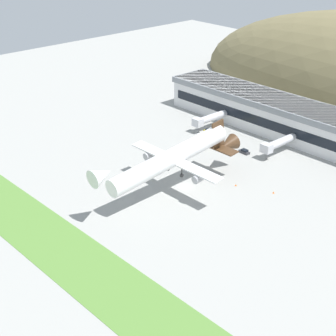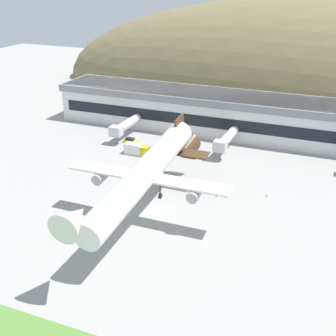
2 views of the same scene
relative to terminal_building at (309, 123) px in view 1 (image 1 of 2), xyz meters
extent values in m
plane|color=#9E9E99|center=(-4.25, -54.65, -6.82)|extent=(355.96, 355.96, 0.00)
cube|color=#568438|center=(-4.25, -99.19, -6.78)|extent=(320.36, 16.29, 0.08)
cube|color=silver|center=(0.00, 0.02, -0.80)|extent=(118.02, 16.28, 12.03)
cube|color=gray|center=(0.00, 0.02, 4.13)|extent=(119.22, 17.48, 2.17)
cube|color=black|center=(0.00, -8.17, -1.40)|extent=(113.30, 0.16, 3.37)
cylinder|color=silver|center=(-31.34, -15.22, -2.82)|extent=(2.60, 14.19, 2.60)
cube|color=silver|center=(-31.34, -22.31, -2.82)|extent=(3.38, 2.86, 2.86)
cylinder|color=slate|center=(-31.34, -21.81, -4.82)|extent=(0.36, 0.36, 4.00)
cylinder|color=silver|center=(-0.23, -15.21, -2.82)|extent=(2.60, 14.18, 2.60)
cube|color=silver|center=(-0.23, -22.31, -2.82)|extent=(3.38, 2.86, 2.86)
cylinder|color=slate|center=(-0.23, -21.81, -4.82)|extent=(0.36, 0.36, 4.00)
cylinder|color=white|center=(-4.42, -60.59, 3.82)|extent=(5.17, 41.38, 9.82)
cone|color=white|center=(-4.42, -83.81, 6.48)|extent=(5.07, 6.23, 5.68)
cone|color=#4C331E|center=(-4.42, -36.86, 1.10)|extent=(5.07, 7.26, 5.80)
cube|color=#4C331E|center=(-4.42, -40.97, 5.82)|extent=(0.50, 5.59, 8.97)
cube|color=#4C331E|center=(-4.42, -40.71, 1.54)|extent=(13.44, 3.64, 0.77)
cube|color=white|center=(-4.42, -58.55, 2.68)|extent=(34.00, 3.63, 0.86)
cylinder|color=#9E9EA3|center=(-14.62, -59.09, 1.19)|extent=(2.30, 3.84, 2.70)
cylinder|color=#9E9EA3|center=(5.78, -59.09, 1.19)|extent=(2.30, 3.84, 2.70)
cylinder|color=#2D2D2D|center=(-7.26, -58.55, 0.16)|extent=(0.28, 0.28, 2.20)
cylinder|color=#2D2D2D|center=(-7.26, -58.55, -0.94)|extent=(0.45, 1.10, 1.10)
cylinder|color=#2D2D2D|center=(-1.57, -58.55, 0.16)|extent=(0.28, 0.28, 2.20)
cylinder|color=#2D2D2D|center=(-1.57, -58.55, -0.94)|extent=(0.45, 1.10, 1.10)
cylinder|color=#2D2D2D|center=(-4.42, -74.87, 2.14)|extent=(0.22, 0.22, 1.98)
cylinder|color=#2D2D2D|center=(-4.42, -74.87, 1.15)|extent=(0.30, 0.83, 0.82)
cube|color=#333338|center=(-8.20, -23.65, -6.43)|extent=(3.90, 1.80, 0.78)
cube|color=black|center=(-8.00, -23.65, -5.72)|extent=(2.16, 1.48, 0.64)
cube|color=gold|center=(-28.10, -19.51, -6.42)|extent=(4.48, 1.74, 0.80)
cube|color=black|center=(-28.32, -19.51, -5.69)|extent=(2.47, 1.46, 0.66)
cube|color=gold|center=(-19.82, -27.16, -5.49)|extent=(2.27, 2.56, 2.66)
cube|color=black|center=(-18.67, -27.15, -5.01)|extent=(0.09, 2.17, 1.17)
cube|color=silver|center=(-23.35, -27.18, -5.34)|extent=(4.81, 2.58, 2.95)
cube|color=orange|center=(5.53, -43.34, -6.80)|extent=(0.52, 0.52, 0.03)
cone|color=orange|center=(5.53, -43.34, -6.51)|extent=(0.40, 0.40, 0.55)
cube|color=orange|center=(15.85, -38.82, -6.80)|extent=(0.52, 0.52, 0.03)
cone|color=orange|center=(15.85, -38.82, -6.51)|extent=(0.40, 0.40, 0.55)
camera|label=1|loc=(100.12, -156.35, 69.05)|focal=60.00mm
camera|label=2|loc=(31.71, -133.84, 40.65)|focal=50.00mm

